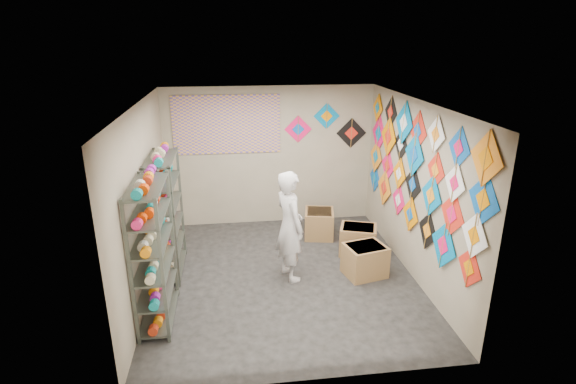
{
  "coord_description": "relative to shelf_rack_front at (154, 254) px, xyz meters",
  "views": [
    {
      "loc": [
        -0.75,
        -6.15,
        3.6
      ],
      "look_at": [
        0.1,
        0.3,
        1.3
      ],
      "focal_mm": 28.0,
      "sensor_mm": 36.0,
      "label": 1
    }
  ],
  "objects": [
    {
      "name": "string_spools",
      "position": [
        -0.0,
        0.65,
        0.1
      ],
      "size": [
        0.12,
        2.36,
        0.12
      ],
      "color": "#FF206E",
      "rests_on": "ground"
    },
    {
      "name": "room_walls",
      "position": [
        1.78,
        0.85,
        0.69
      ],
      "size": [
        4.5,
        4.5,
        4.5
      ],
      "color": "tan",
      "rests_on": "ground"
    },
    {
      "name": "carton_a",
      "position": [
        3.04,
        0.75,
        -0.7
      ],
      "size": [
        0.7,
        0.63,
        0.5
      ],
      "primitive_type": "cube",
      "rotation": [
        0.0,
        0.0,
        0.24
      ],
      "color": "#9E7544",
      "rests_on": "ground"
    },
    {
      "name": "kite_wall_display",
      "position": [
        3.76,
        0.9,
        0.7
      ],
      "size": [
        0.06,
        4.28,
        2.02
      ],
      "color": "red",
      "rests_on": "room_walls"
    },
    {
      "name": "back_wall_kites",
      "position": [
        2.91,
        3.09,
        0.95
      ],
      "size": [
        1.61,
        0.02,
        0.9
      ],
      "color": "#F6105B",
      "rests_on": "room_walls"
    },
    {
      "name": "shelf_rack_front",
      "position": [
        0.0,
        0.0,
        0.0
      ],
      "size": [
        0.4,
        1.1,
        1.9
      ],
      "primitive_type": "cube",
      "color": "#4C5147",
      "rests_on": "ground"
    },
    {
      "name": "carton_b",
      "position": [
        3.14,
        1.49,
        -0.7
      ],
      "size": [
        0.73,
        0.66,
        0.49
      ],
      "primitive_type": "cube",
      "rotation": [
        0.0,
        0.0,
        -0.33
      ],
      "color": "#9E7544",
      "rests_on": "ground"
    },
    {
      "name": "ground",
      "position": [
        1.78,
        0.85,
        -0.95
      ],
      "size": [
        4.5,
        4.5,
        0.0
      ],
      "primitive_type": "plane",
      "color": "black"
    },
    {
      "name": "carton_c",
      "position": [
        2.61,
        2.26,
        -0.7
      ],
      "size": [
        0.62,
        0.66,
        0.5
      ],
      "primitive_type": "cube",
      "rotation": [
        0.0,
        0.0,
        -0.19
      ],
      "color": "#9E7544",
      "rests_on": "ground"
    },
    {
      "name": "poster",
      "position": [
        0.98,
        3.08,
        1.05
      ],
      "size": [
        2.0,
        0.01,
        1.1
      ],
      "primitive_type": "cube",
      "color": "#5F499E",
      "rests_on": "room_walls"
    },
    {
      "name": "shelf_rack_back",
      "position": [
        0.0,
        1.3,
        0.0
      ],
      "size": [
        0.4,
        1.1,
        1.9
      ],
      "primitive_type": "cube",
      "color": "#4C5147",
      "rests_on": "ground"
    },
    {
      "name": "shopkeeper",
      "position": [
        1.87,
        0.85,
        -0.09
      ],
      "size": [
        0.89,
        0.81,
        1.73
      ],
      "primitive_type": "imported",
      "rotation": [
        0.0,
        0.0,
        1.91
      ],
      "color": "beige",
      "rests_on": "ground"
    }
  ]
}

